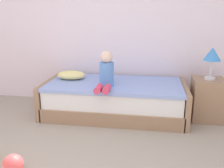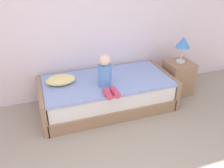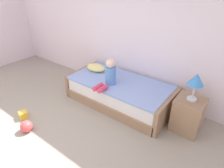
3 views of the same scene
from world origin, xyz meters
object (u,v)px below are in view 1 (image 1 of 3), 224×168
(toy_ball, at_px, (13,164))
(pillow, at_px, (71,75))
(table_lamp, at_px, (212,56))
(bed, at_px, (115,99))
(child_figure, at_px, (106,73))
(nightstand, at_px, (207,99))

(toy_ball, bearing_deg, pillow, 88.22)
(pillow, xyz_separation_m, toy_ball, (-0.05, -1.73, -0.47))
(table_lamp, bearing_deg, toy_ball, -141.70)
(bed, height_order, toy_ball, bed)
(table_lamp, height_order, child_figure, table_lamp)
(bed, xyz_separation_m, nightstand, (1.35, 0.03, 0.05))
(child_figure, height_order, toy_ball, child_figure)
(nightstand, relative_size, table_lamp, 1.33)
(nightstand, height_order, toy_ball, nightstand)
(table_lamp, relative_size, pillow, 1.02)
(pillow, relative_size, toy_ball, 2.22)
(toy_ball, bearing_deg, bed, 65.18)
(pillow, bearing_deg, table_lamp, -1.87)
(child_figure, height_order, pillow, child_figure)
(table_lamp, xyz_separation_m, toy_ball, (-2.10, -1.66, -0.84))
(bed, distance_m, child_figure, 0.52)
(nightstand, relative_size, pillow, 1.36)
(nightstand, height_order, table_lamp, table_lamp)
(child_figure, distance_m, pillow, 0.71)
(bed, height_order, child_figure, child_figure)
(pillow, bearing_deg, child_figure, -28.24)
(pillow, bearing_deg, toy_ball, -91.78)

